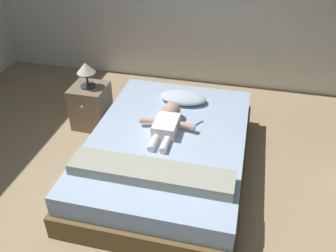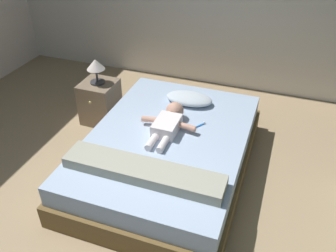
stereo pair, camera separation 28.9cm
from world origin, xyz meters
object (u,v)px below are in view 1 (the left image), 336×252
(baby, at_px, (168,122))
(lamp, at_px, (86,70))
(pillow, at_px, (183,98))
(bed, at_px, (168,153))
(toothbrush, at_px, (198,123))
(nightstand, at_px, (91,106))

(baby, distance_m, lamp, 1.13)
(pillow, relative_size, baby, 0.74)
(bed, height_order, pillow, pillow)
(pillow, bearing_deg, lamp, -176.96)
(baby, height_order, toothbrush, baby)
(nightstand, bearing_deg, baby, -24.31)
(lamp, bearing_deg, bed, -28.61)
(toothbrush, bearing_deg, bed, -134.40)
(baby, relative_size, toothbrush, 5.53)
(toothbrush, xyz_separation_m, lamp, (-1.29, 0.32, 0.27))
(pillow, xyz_separation_m, baby, (-0.05, -0.51, 0.02))
(toothbrush, height_order, lamp, lamp)
(bed, bearing_deg, lamp, 151.39)
(pillow, bearing_deg, bed, -91.23)
(baby, height_order, nightstand, baby)
(pillow, distance_m, nightstand, 1.08)
(pillow, bearing_deg, baby, -95.03)
(pillow, xyz_separation_m, toothbrush, (0.23, -0.38, -0.04))
(nightstand, xyz_separation_m, lamp, (0.00, 0.00, 0.45))
(bed, relative_size, lamp, 7.28)
(bed, distance_m, lamp, 1.29)
(pillow, distance_m, toothbrush, 0.44)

